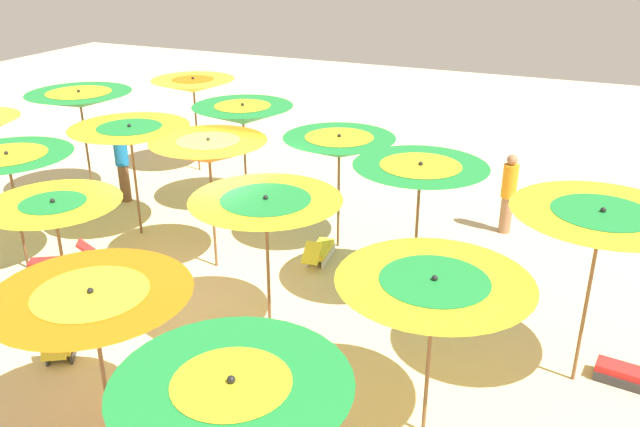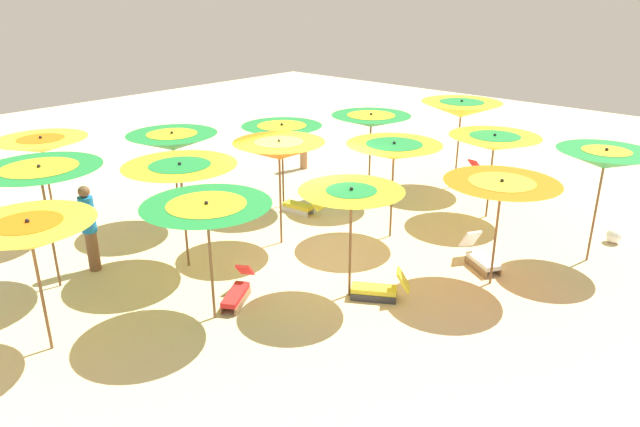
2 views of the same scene
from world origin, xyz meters
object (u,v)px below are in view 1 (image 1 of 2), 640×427
(beach_umbrella_9, at_px, (434,294))
(beach_umbrella_14, at_px, (600,228))
(beach_umbrella_8, at_px, (266,210))
(lounger_2, at_px, (320,251))
(beach_umbrella_1, at_px, (8,163))
(beach_umbrella_4, at_px, (233,402))
(beach_umbrella_13, at_px, (420,175))
(lounger_4, at_px, (639,375))
(lounger_3, at_px, (176,420))
(beach_umbrella_12, at_px, (339,147))
(beach_umbrella_10, at_px, (193,86))
(beach_umbrella_5, at_px, (80,100))
(beach_umbrella_2, at_px, (54,213))
(beach_umbrella_6, at_px, (130,136))
(beach_umbrella_7, at_px, (209,151))
(beachgoer_1, at_px, (122,160))
(beachgoer_0, at_px, (508,193))
(lounger_1, at_px, (63,340))
(lounger_0, at_px, (61,261))
(beach_umbrella_3, at_px, (93,305))
(beach_umbrella_11, at_px, (243,115))

(beach_umbrella_9, bearing_deg, beach_umbrella_14, 139.01)
(beach_umbrella_8, bearing_deg, lounger_2, -172.75)
(beach_umbrella_1, xyz_separation_m, beach_umbrella_4, (4.12, 6.89, 0.25))
(beach_umbrella_13, relative_size, lounger_4, 1.90)
(lounger_3, bearing_deg, beach_umbrella_12, -147.40)
(beach_umbrella_9, bearing_deg, beach_umbrella_10, -131.99)
(beach_umbrella_5, bearing_deg, beach_umbrella_2, 38.31)
(beach_umbrella_6, relative_size, beach_umbrella_7, 0.93)
(beach_umbrella_14, xyz_separation_m, beachgoer_1, (-2.81, -9.86, -1.31))
(lounger_4, xyz_separation_m, beachgoer_0, (-4.37, -2.51, 0.67))
(beach_umbrella_2, relative_size, lounger_1, 1.97)
(lounger_0, height_order, beachgoer_1, beachgoer_1)
(beach_umbrella_14, bearing_deg, beach_umbrella_5, -104.00)
(beach_umbrella_14, bearing_deg, beach_umbrella_2, -75.60)
(beach_umbrella_6, bearing_deg, beach_umbrella_7, 74.35)
(beach_umbrella_4, relative_size, lounger_1, 2.25)
(beach_umbrella_7, relative_size, beach_umbrella_12, 1.08)
(beach_umbrella_6, height_order, lounger_0, beach_umbrella_6)
(beach_umbrella_2, xyz_separation_m, beach_umbrella_5, (-4.50, -3.55, 0.31))
(beach_umbrella_3, height_order, beach_umbrella_13, beach_umbrella_13)
(beach_umbrella_1, height_order, beach_umbrella_6, beach_umbrella_6)
(beach_umbrella_11, height_order, lounger_2, beach_umbrella_11)
(lounger_3, bearing_deg, beach_umbrella_9, 145.30)
(beach_umbrella_5, height_order, lounger_1, beach_umbrella_5)
(beach_umbrella_4, distance_m, beach_umbrella_7, 6.75)
(beach_umbrella_12, height_order, lounger_0, beach_umbrella_12)
(beach_umbrella_5, distance_m, beach_umbrella_11, 3.65)
(beach_umbrella_7, distance_m, lounger_4, 7.41)
(beach_umbrella_8, bearing_deg, beach_umbrella_2, -69.13)
(beach_umbrella_2, xyz_separation_m, beach_umbrella_12, (-4.41, 2.58, 0.04))
(beach_umbrella_11, bearing_deg, beach_umbrella_2, 0.33)
(lounger_4, bearing_deg, beach_umbrella_9, 47.07)
(lounger_1, relative_size, lounger_3, 0.96)
(beach_umbrella_1, bearing_deg, beach_umbrella_10, -178.73)
(beach_umbrella_12, distance_m, beach_umbrella_13, 2.39)
(beach_umbrella_7, distance_m, beachgoer_0, 6.01)
(beach_umbrella_10, height_order, beach_umbrella_12, beach_umbrella_10)
(beach_umbrella_9, height_order, beach_umbrella_10, beach_umbrella_10)
(beach_umbrella_12, relative_size, beachgoer_1, 1.23)
(beach_umbrella_2, xyz_separation_m, lounger_0, (-1.42, -1.59, -1.78))
(beach_umbrella_4, height_order, beach_umbrella_9, beach_umbrella_4)
(lounger_1, bearing_deg, beach_umbrella_11, -29.10)
(beach_umbrella_1, relative_size, beach_umbrella_3, 1.02)
(lounger_0, distance_m, lounger_1, 2.67)
(beach_umbrella_12, height_order, beachgoer_1, beach_umbrella_12)
(beach_umbrella_13, xyz_separation_m, beachgoer_1, (-1.63, -7.23, -1.24))
(beach_umbrella_5, bearing_deg, beach_umbrella_1, 21.99)
(beach_umbrella_8, height_order, lounger_4, beach_umbrella_8)
(beach_umbrella_8, bearing_deg, beachgoer_1, -122.61)
(beach_umbrella_5, xyz_separation_m, beach_umbrella_6, (1.16, 2.25, -0.23))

